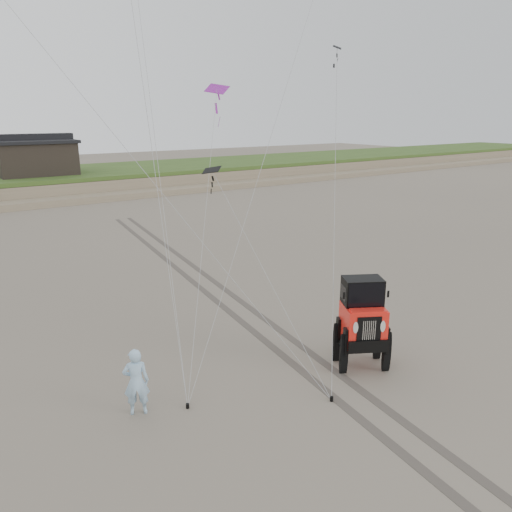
% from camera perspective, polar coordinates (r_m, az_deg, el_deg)
% --- Properties ---
extents(ground, '(160.00, 160.00, 0.00)m').
position_cam_1_polar(ground, '(13.09, 4.93, -14.58)').
color(ground, '#6B6054').
rests_on(ground, ground).
extents(dune_ridge, '(160.00, 14.25, 1.73)m').
position_cam_1_polar(dune_ridge, '(46.99, -26.19, 7.18)').
color(dune_ridge, '#7A6B54').
rests_on(dune_ridge, ground).
extents(cabin, '(6.40, 5.40, 3.35)m').
position_cam_1_polar(cabin, '(46.62, -24.00, 10.38)').
color(cabin, black).
rests_on(cabin, dune_ridge).
extents(jeep, '(4.59, 5.74, 1.97)m').
position_cam_1_polar(jeep, '(13.82, 12.03, -8.57)').
color(jeep, '#FE2419').
rests_on(jeep, ground).
extents(man, '(0.69, 0.59, 1.61)m').
position_cam_1_polar(man, '(11.93, -13.53, -13.79)').
color(man, '#7FA3C5').
rests_on(man, ground).
extents(kite_flock, '(11.90, 8.48, 9.94)m').
position_cam_1_polar(kite_flock, '(20.99, -4.60, 24.85)').
color(kite_flock, '#39EC29').
rests_on(kite_flock, ground).
extents(stake_main, '(0.08, 0.08, 0.12)m').
position_cam_1_polar(stake_main, '(12.27, -7.83, -16.62)').
color(stake_main, black).
rests_on(stake_main, ground).
extents(stake_aux, '(0.08, 0.08, 0.12)m').
position_cam_1_polar(stake_aux, '(12.56, 8.63, -15.84)').
color(stake_aux, black).
rests_on(stake_aux, ground).
extents(tire_tracks, '(5.22, 29.74, 0.01)m').
position_cam_1_polar(tire_tracks, '(20.14, -5.42, -3.38)').
color(tire_tracks, '#4C443D').
rests_on(tire_tracks, ground).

